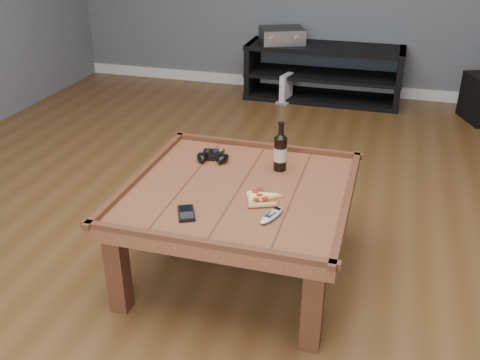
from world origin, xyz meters
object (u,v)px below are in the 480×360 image
(smartphone, at_px, (186,213))
(game_console, at_px, (286,89))
(coffee_table, at_px, (239,200))
(beer_bottle, at_px, (280,151))
(game_controller, at_px, (213,156))
(media_console, at_px, (323,73))
(remote_control, at_px, (272,215))
(pizza_slice, at_px, (260,198))
(av_receiver, at_px, (282,35))

(smartphone, xyz_separation_m, game_console, (-0.16, 2.87, -0.34))
(coffee_table, bearing_deg, smartphone, -116.75)
(beer_bottle, bearing_deg, game_controller, 178.63)
(coffee_table, bearing_deg, game_console, 96.76)
(coffee_table, bearing_deg, beer_bottle, 61.15)
(media_console, relative_size, smartphone, 10.07)
(coffee_table, height_order, game_controller, game_controller)
(beer_bottle, bearing_deg, game_console, 100.67)
(coffee_table, distance_m, remote_control, 0.30)
(game_controller, relative_size, remote_control, 1.09)
(game_controller, bearing_deg, beer_bottle, -9.60)
(pizza_slice, xyz_separation_m, remote_control, (0.08, -0.13, 0.00))
(pizza_slice, bearing_deg, coffee_table, 123.26)
(media_console, xyz_separation_m, beer_bottle, (0.13, -2.51, 0.30))
(beer_bottle, xyz_separation_m, game_controller, (-0.35, 0.01, -0.08))
(beer_bottle, relative_size, remote_control, 1.45)
(game_controller, xyz_separation_m, av_receiver, (-0.18, 2.49, 0.09))
(pizza_slice, relative_size, remote_control, 1.49)
(game_console, bearing_deg, smartphone, -73.11)
(coffee_table, xyz_separation_m, beer_bottle, (0.13, 0.24, 0.16))
(av_receiver, relative_size, game_console, 1.83)
(pizza_slice, bearing_deg, media_console, 69.09)
(pizza_slice, bearing_deg, game_controller, 111.71)
(coffee_table, bearing_deg, game_controller, 130.13)
(media_console, distance_m, game_controller, 2.52)
(game_controller, relative_size, smartphone, 1.32)
(av_receiver, bearing_deg, beer_bottle, -101.27)
(pizza_slice, xyz_separation_m, smartphone, (-0.26, -0.21, 0.00))
(av_receiver, bearing_deg, smartphone, -108.52)
(pizza_slice, distance_m, smartphone, 0.34)
(coffee_table, distance_m, game_console, 2.61)
(media_console, distance_m, remote_control, 2.98)
(beer_bottle, xyz_separation_m, remote_control, (0.07, -0.46, -0.09))
(smartphone, bearing_deg, av_receiver, 69.11)
(media_console, distance_m, av_receiver, 0.51)
(remote_control, bearing_deg, smartphone, -148.77)
(game_console, bearing_deg, av_receiver, 132.42)
(remote_control, bearing_deg, game_controller, 150.27)
(media_console, relative_size, remote_control, 8.30)
(media_console, relative_size, pizza_slice, 5.58)
(media_console, height_order, beer_bottle, beer_bottle)
(media_console, relative_size, game_console, 5.41)
(media_console, xyz_separation_m, game_console, (-0.31, -0.17, -0.13))
(beer_bottle, xyz_separation_m, pizza_slice, (-0.02, -0.32, -0.09))
(beer_bottle, relative_size, av_receiver, 0.52)
(remote_control, height_order, av_receiver, av_receiver)
(beer_bottle, relative_size, game_controller, 1.33)
(game_controller, xyz_separation_m, smartphone, (0.07, -0.54, -0.02))
(smartphone, relative_size, game_console, 0.54)
(game_console, bearing_deg, remote_control, -66.04)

